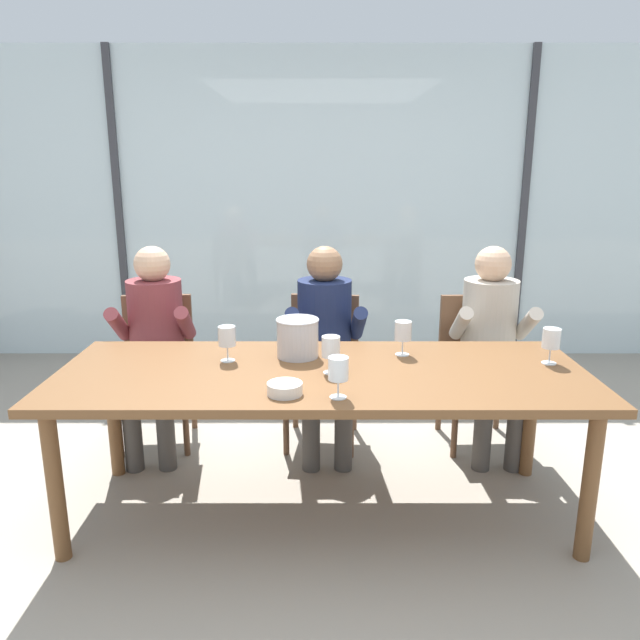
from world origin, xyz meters
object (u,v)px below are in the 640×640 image
(tasting_bowl, at_px, (283,389))
(wine_glass_by_right_taster, at_px, (401,332))
(person_navy_polo, at_px, (323,335))
(ice_bucket_primary, at_px, (296,337))
(dining_table, at_px, (320,384))
(wine_glass_center_pour, at_px, (336,369))
(wine_glass_spare_empty, at_px, (225,338))
(chair_center, at_px, (474,357))
(wine_glass_near_bucket, at_px, (329,348))
(chair_near_curtain, at_px, (155,357))
(person_maroon_top, at_px, (152,335))
(wine_glass_by_left_taster, at_px, (549,340))
(chair_left_of_center, at_px, (321,357))
(person_beige_jumper, at_px, (489,335))

(tasting_bowl, xyz_separation_m, wine_glass_by_right_taster, (0.56, 0.53, 0.09))
(person_navy_polo, height_order, ice_bucket_primary, person_navy_polo)
(dining_table, bearing_deg, wine_glass_by_right_taster, 29.89)
(person_navy_polo, distance_m, wine_glass_center_pour, 1.09)
(tasting_bowl, bearing_deg, wine_glass_spare_empty, 124.65)
(chair_center, relative_size, person_navy_polo, 0.73)
(wine_glass_near_bucket, bearing_deg, wine_glass_center_pour, -85.31)
(wine_glass_near_bucket, bearing_deg, chair_near_curtain, 139.53)
(chair_center, relative_size, person_maroon_top, 0.73)
(chair_center, height_order, wine_glass_spare_empty, wine_glass_spare_empty)
(ice_bucket_primary, height_order, wine_glass_by_left_taster, ice_bucket_primary)
(dining_table, xyz_separation_m, chair_near_curtain, (-1.01, 0.85, -0.15))
(chair_center, height_order, wine_glass_center_pour, wine_glass_center_pour)
(dining_table, xyz_separation_m, wine_glass_by_right_taster, (0.40, 0.23, 0.18))
(wine_glass_by_left_taster, xyz_separation_m, wine_glass_by_right_taster, (-0.69, 0.13, 0.00))
(wine_glass_by_left_taster, bearing_deg, person_navy_polo, 148.97)
(chair_near_curtain, distance_m, ice_bucket_primary, 1.14)
(person_navy_polo, xyz_separation_m, wine_glass_center_pour, (0.04, -1.08, 0.17))
(wine_glass_by_left_taster, bearing_deg, wine_glass_near_bucket, -172.67)
(person_maroon_top, distance_m, wine_glass_center_pour, 1.51)
(dining_table, bearing_deg, chair_left_of_center, 89.38)
(tasting_bowl, distance_m, wine_glass_by_left_taster, 1.31)
(ice_bucket_primary, distance_m, wine_glass_by_left_taster, 1.22)
(ice_bucket_primary, bearing_deg, wine_glass_spare_empty, -168.18)
(dining_table, distance_m, person_beige_jumper, 1.24)
(chair_near_curtain, xyz_separation_m, wine_glass_spare_empty, (0.55, -0.72, 0.33))
(wine_glass_spare_empty, bearing_deg, chair_center, 27.04)
(tasting_bowl, height_order, wine_glass_by_left_taster, wine_glass_by_left_taster)
(chair_center, relative_size, person_beige_jumper, 0.73)
(wine_glass_spare_empty, bearing_deg, wine_glass_by_left_taster, -1.43)
(person_maroon_top, bearing_deg, tasting_bowl, -56.05)
(ice_bucket_primary, relative_size, wine_glass_spare_empty, 1.23)
(tasting_bowl, bearing_deg, chair_center, 46.29)
(chair_near_curtain, relative_size, tasting_bowl, 5.96)
(chair_center, bearing_deg, wine_glass_near_bucket, -138.08)
(person_beige_jumper, bearing_deg, dining_table, -141.08)
(chair_near_curtain, height_order, chair_center, same)
(person_navy_polo, distance_m, ice_bucket_primary, 0.57)
(dining_table, xyz_separation_m, wine_glass_center_pour, (0.06, -0.34, 0.19))
(person_navy_polo, bearing_deg, chair_center, 4.98)
(chair_center, distance_m, person_navy_polo, 0.95)
(wine_glass_near_bucket, xyz_separation_m, wine_glass_by_right_taster, (0.36, 0.27, 0.00))
(chair_center, bearing_deg, wine_glass_by_right_taster, -133.75)
(wine_glass_by_left_taster, relative_size, wine_glass_near_bucket, 1.00)
(person_maroon_top, bearing_deg, dining_table, -41.45)
(person_maroon_top, distance_m, person_beige_jumper, 1.98)
(chair_near_curtain, relative_size, person_navy_polo, 0.73)
(chair_left_of_center, distance_m, wine_glass_center_pour, 1.25)
(wine_glass_near_bucket, xyz_separation_m, wine_glass_center_pour, (0.02, -0.30, 0.00))
(wine_glass_by_right_taster, distance_m, wine_glass_spare_empty, 0.87)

